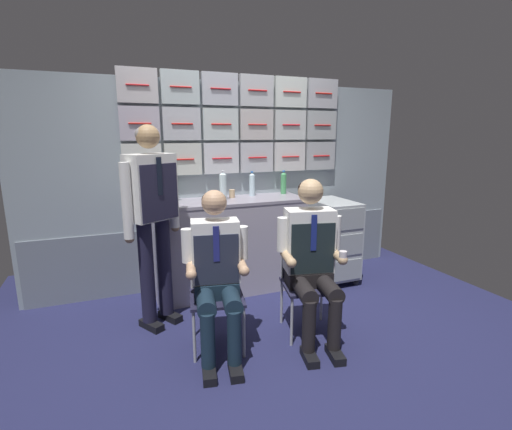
# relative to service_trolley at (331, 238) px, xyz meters

# --- Properties ---
(ground) EXTENTS (4.80, 4.80, 0.04)m
(ground) POSITION_rel_service_trolley_xyz_m (-1.05, -0.95, -0.50)
(ground) COLOR #1F2145
(galley_bulkhead) EXTENTS (4.20, 0.14, 2.22)m
(galley_bulkhead) POSITION_rel_service_trolley_xyz_m (-1.03, 0.41, 0.67)
(galley_bulkhead) COLOR #93A2AA
(galley_bulkhead) RESTS_ON ground
(galley_counter) EXTENTS (1.58, 0.53, 0.97)m
(galley_counter) POSITION_rel_service_trolley_xyz_m (-1.15, 0.14, 0.00)
(galley_counter) COLOR #9F99A7
(galley_counter) RESTS_ON ground
(service_trolley) EXTENTS (0.40, 0.65, 0.90)m
(service_trolley) POSITION_rel_service_trolley_xyz_m (0.00, 0.00, 0.00)
(service_trolley) COLOR black
(service_trolley) RESTS_ON ground
(folding_chair_left) EXTENTS (0.47, 0.47, 0.82)m
(folding_chair_left) POSITION_rel_service_trolley_xyz_m (-1.56, -0.78, 0.02)
(folding_chair_left) COLOR #A8AAAF
(folding_chair_left) RESTS_ON ground
(crew_member_left) EXTENTS (0.50, 0.65, 1.23)m
(crew_member_left) POSITION_rel_service_trolley_xyz_m (-1.59, -0.94, 0.19)
(crew_member_left) COLOR black
(crew_member_left) RESTS_ON ground
(folding_chair_right) EXTENTS (0.48, 0.48, 0.82)m
(folding_chair_right) POSITION_rel_service_trolley_xyz_m (-0.81, -0.85, 0.02)
(folding_chair_right) COLOR #A8AAAF
(folding_chair_right) RESTS_ON ground
(crew_member_right) EXTENTS (0.54, 0.69, 1.28)m
(crew_member_right) POSITION_rel_service_trolley_xyz_m (-0.84, -1.00, 0.22)
(crew_member_right) COLOR black
(crew_member_right) RESTS_ON ground
(crew_member_standing) EXTENTS (0.47, 0.39, 1.70)m
(crew_member_standing) POSITION_rel_service_trolley_xyz_m (-1.96, -0.33, 0.53)
(crew_member_standing) COLOR black
(crew_member_standing) RESTS_ON ground
(water_bottle_blue_cap) EXTENTS (0.06, 0.06, 0.26)m
(water_bottle_blue_cap) POSITION_rel_service_trolley_xyz_m (-0.47, 0.28, 0.61)
(water_bottle_blue_cap) COLOR #499C5D
(water_bottle_blue_cap) RESTS_ON galley_counter
(water_bottle_tall) EXTENTS (0.07, 0.07, 0.30)m
(water_bottle_tall) POSITION_rel_service_trolley_xyz_m (-1.20, 0.16, 0.63)
(water_bottle_tall) COLOR silver
(water_bottle_tall) RESTS_ON galley_counter
(water_bottle_clear) EXTENTS (0.06, 0.06, 0.26)m
(water_bottle_clear) POSITION_rel_service_trolley_xyz_m (-0.84, 0.28, 0.61)
(water_bottle_clear) COLOR silver
(water_bottle_clear) RESTS_ON galley_counter
(water_bottle_short) EXTENTS (0.07, 0.07, 0.29)m
(water_bottle_short) POSITION_rel_service_trolley_xyz_m (-1.69, 0.27, 0.62)
(water_bottle_short) COLOR #4B9653
(water_bottle_short) RESTS_ON galley_counter
(paper_cup_tan) EXTENTS (0.06, 0.06, 0.06)m
(paper_cup_tan) POSITION_rel_service_trolley_xyz_m (-1.33, 0.09, 0.52)
(paper_cup_tan) COLOR navy
(paper_cup_tan) RESTS_ON galley_counter
(coffee_cup_white) EXTENTS (0.06, 0.06, 0.08)m
(coffee_cup_white) POSITION_rel_service_trolley_xyz_m (-1.08, 0.24, 0.53)
(coffee_cup_white) COLOR tan
(coffee_cup_white) RESTS_ON galley_counter
(coffee_cup_spare) EXTENTS (0.07, 0.07, 0.07)m
(coffee_cup_spare) POSITION_rel_service_trolley_xyz_m (-1.32, 0.21, 0.52)
(coffee_cup_spare) COLOR tan
(coffee_cup_spare) RESTS_ON galley_counter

